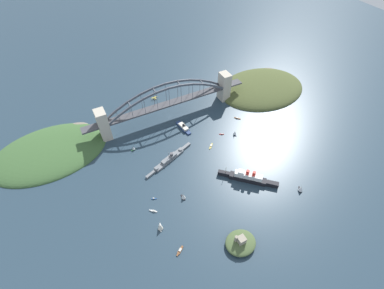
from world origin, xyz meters
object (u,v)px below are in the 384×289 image
object	(u,v)px
harbor_arch_bridge	(168,103)
small_boat_3	(154,199)
seaplane_taxiing_near_bridge	(155,98)
small_boat_0	(180,251)
small_boat_5	(160,227)
small_boat_8	(153,211)
harbor_ferry_steamer	(183,127)
fort_island_mid_harbor	(241,243)
small_boat_2	(301,189)
small_boat_6	(237,118)
small_boat_9	(222,134)
naval_cruiser	(169,159)
small_boat_10	(134,148)
small_boat_7	(183,196)
ocean_liner	(248,177)
small_boat_4	(211,146)
small_boat_1	(235,133)

from	to	relation	value
harbor_arch_bridge	small_boat_3	xyz separation A→B (m)	(81.06, 133.52, -25.49)
seaplane_taxiing_near_bridge	small_boat_0	xyz separation A→B (m)	(77.18, 260.18, -1.30)
small_boat_5	small_boat_8	distance (m)	24.91
small_boat_0	small_boat_8	bearing A→B (deg)	-82.83
harbor_ferry_steamer	fort_island_mid_harbor	world-z (taller)	fort_island_mid_harbor
seaplane_taxiing_near_bridge	small_boat_2	xyz separation A→B (m)	(-91.24, 261.21, 2.24)
small_boat_2	small_boat_6	world-z (taller)	small_boat_2
small_boat_8	small_boat_9	size ratio (longest dim) A/B	1.16
small_boat_3	small_boat_6	size ratio (longest dim) A/B	0.71
seaplane_taxiing_near_bridge	small_boat_5	xyz separation A→B (m)	(85.66, 227.03, 3.36)
naval_cruiser	small_boat_2	size ratio (longest dim) A/B	8.40
naval_cruiser	small_boat_10	distance (m)	55.87
naval_cruiser	harbor_ferry_steamer	bearing A→B (deg)	-133.09
small_boat_7	small_boat_2	bearing A→B (deg)	156.73
seaplane_taxiing_near_bridge	small_boat_8	xyz separation A→B (m)	(84.42, 202.58, -1.23)
fort_island_mid_harbor	small_boat_7	size ratio (longest dim) A/B	3.62
small_boat_6	small_boat_9	bearing A→B (deg)	25.38
harbor_ferry_steamer	small_boat_3	bearing A→B (deg)	47.57
naval_cruiser	small_boat_5	xyz separation A→B (m)	(51.33, 88.45, 2.77)
ocean_liner	fort_island_mid_harbor	distance (m)	88.31
fort_island_mid_harbor	small_boat_7	distance (m)	86.11
harbor_arch_bridge	naval_cruiser	xyz separation A→B (m)	(38.05, 85.33, -23.49)
ocean_liner	small_boat_3	size ratio (longest dim) A/B	9.20
fort_island_mid_harbor	small_boat_9	xyz separation A→B (m)	(-72.88, -155.32, -3.84)
small_boat_4	small_boat_5	bearing A→B (deg)	36.14
small_boat_1	small_boat_2	world-z (taller)	small_boat_2
small_boat_6	small_boat_8	bearing A→B (deg)	27.07
small_boat_2	small_boat_8	xyz separation A→B (m)	(175.67, -58.64, -3.47)
naval_cruiser	small_boat_8	bearing A→B (deg)	51.95
harbor_ferry_steamer	small_boat_3	size ratio (longest dim) A/B	5.24
small_boat_10	small_boat_5	bearing A→B (deg)	83.94
small_boat_9	small_boat_6	bearing A→B (deg)	-154.62
ocean_liner	seaplane_taxiing_near_bridge	world-z (taller)	ocean_liner
seaplane_taxiing_near_bridge	small_boat_4	world-z (taller)	seaplane_taxiing_near_bridge
harbor_arch_bridge	naval_cruiser	world-z (taller)	harbor_arch_bridge
harbor_ferry_steamer	small_boat_0	bearing A→B (deg)	62.53
small_boat_3	seaplane_taxiing_near_bridge	bearing A→B (deg)	-112.49
small_boat_0	small_boat_3	xyz separation A→B (m)	(0.16, -73.41, -0.11)
small_boat_9	seaplane_taxiing_near_bridge	bearing A→B (deg)	-66.08
small_boat_10	fort_island_mid_harbor	bearing A→B (deg)	106.71
small_boat_5	ocean_liner	bearing A→B (deg)	-175.56
small_boat_1	small_boat_4	size ratio (longest dim) A/B	0.78
small_boat_0	small_boat_7	world-z (taller)	small_boat_7
small_boat_3	small_boat_5	distance (m)	41.39
small_boat_6	small_boat_2	bearing A→B (deg)	87.23
ocean_liner	small_boat_6	xyz separation A→B (m)	(-56.78, -108.09, -5.21)
small_boat_3	small_boat_1	bearing A→B (deg)	-162.20
small_boat_7	small_boat_9	distance (m)	125.78
naval_cruiser	small_boat_6	size ratio (longest dim) A/B	8.54
small_boat_5	small_boat_10	world-z (taller)	small_boat_5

